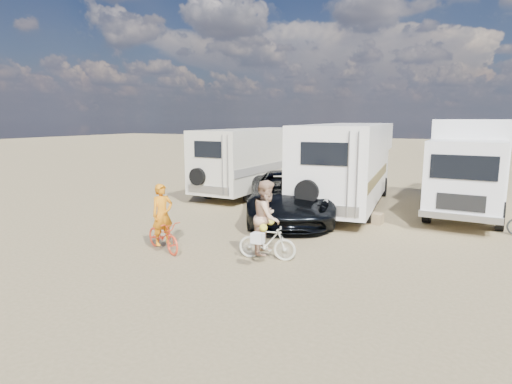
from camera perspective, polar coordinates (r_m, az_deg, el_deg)
The scene contains 11 objects.
ground at distance 11.84m, azimuth 5.79°, elevation -7.68°, with size 140.00×140.00×0.00m, color #948058.
rv_main at distance 17.76m, azimuth 12.27°, elevation 3.49°, with size 2.66×9.21×3.33m, color white, non-canonical shape.
rv_left at distance 20.48m, azimuth -0.34°, elevation 4.15°, with size 2.36×7.62×3.06m, color white, non-canonical shape.
box_truck at distance 17.66m, azimuth 26.72°, elevation 2.95°, with size 2.45×7.22×3.52m, color white, non-canonical shape.
dark_suv at distance 15.24m, azimuth 4.34°, elevation -0.48°, with size 2.77×6.02×1.67m, color black.
bike_man at distance 11.84m, azimuth -12.32°, elevation -5.73°, with size 0.56×1.61×0.85m, color red.
bike_woman at distance 10.86m, azimuth 1.48°, elevation -6.76°, with size 0.42×1.50×0.90m, color beige.
rider_man at distance 11.74m, azimuth -12.40°, elevation -3.82°, with size 0.61×0.40×1.66m, color orange.
rider_woman at distance 10.74m, azimuth 1.49°, elevation -4.30°, with size 0.91×0.71×1.86m, color tan.
cooler at distance 15.72m, azimuth 14.27°, elevation -2.65°, with size 0.60×0.43×0.48m, color navy.
crate at distance 15.12m, azimuth 15.71°, elevation -3.43°, with size 0.46×0.46×0.37m, color olive.
Camera 1 is at (3.96, -10.58, 3.55)m, focal length 29.86 mm.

